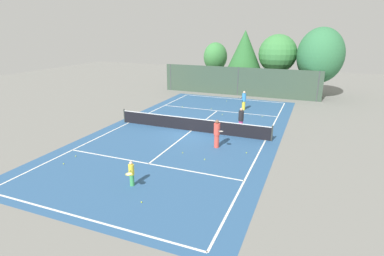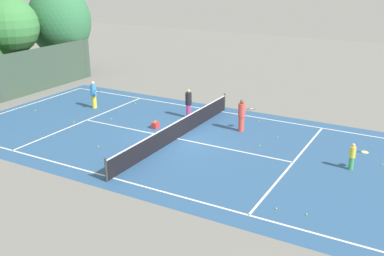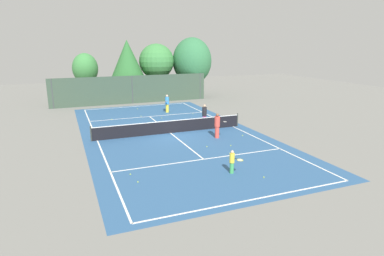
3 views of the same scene
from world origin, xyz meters
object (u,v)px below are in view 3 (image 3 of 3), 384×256
at_px(tennis_ball_9, 193,114).
at_px(tennis_ball_10, 138,182).
at_px(player_1, 217,125).
at_px(player_3, 232,161).
at_px(tennis_ball_2, 124,128).
at_px(tennis_ball_5, 162,118).
at_px(tennis_ball_1, 243,136).
at_px(tennis_ball_7, 130,174).
at_px(tennis_ball_0, 207,147).
at_px(player_2, 204,115).
at_px(tennis_ball_3, 264,177).
at_px(tennis_ball_12, 141,116).
at_px(tennis_ball_4, 231,146).
at_px(tennis_ball_8, 112,119).
at_px(tennis_ball_11, 173,125).
at_px(player_0, 167,103).
at_px(tennis_ball_6, 137,109).
at_px(ball_crate, 173,124).

distance_m(tennis_ball_9, tennis_ball_10, 16.60).
distance_m(player_1, player_3, 6.80).
relative_size(tennis_ball_2, tennis_ball_5, 1.00).
xyz_separation_m(tennis_ball_1, tennis_ball_7, (-9.37, -4.36, 0.00)).
bearing_deg(tennis_ball_0, player_2, 67.71).
xyz_separation_m(tennis_ball_0, tennis_ball_3, (0.60, -5.84, 0.00)).
height_order(player_3, tennis_ball_9, player_3).
bearing_deg(player_3, tennis_ball_0, 82.27).
relative_size(tennis_ball_7, tennis_ball_12, 1.00).
distance_m(player_3, tennis_ball_4, 4.84).
bearing_deg(tennis_ball_2, tennis_ball_3, -69.78).
distance_m(tennis_ball_8, tennis_ball_10, 14.69).
height_order(tennis_ball_7, tennis_ball_11, same).
height_order(player_0, tennis_ball_0, player_0).
relative_size(tennis_ball_6, tennis_ball_12, 1.00).
bearing_deg(ball_crate, tennis_ball_1, -50.32).
bearing_deg(tennis_ball_6, player_3, -87.67).
distance_m(tennis_ball_2, tennis_ball_6, 8.07).
relative_size(ball_crate, tennis_ball_2, 6.52).
relative_size(player_2, tennis_ball_10, 27.34).
distance_m(tennis_ball_9, tennis_ball_12, 5.06).
height_order(player_1, player_3, player_1).
bearing_deg(tennis_ball_0, tennis_ball_8, 113.91).
xyz_separation_m(player_3, tennis_ball_3, (1.23, -1.17, -0.63)).
relative_size(tennis_ball_8, tennis_ball_9, 1.00).
bearing_deg(tennis_ball_9, tennis_ball_3, -98.87).
distance_m(tennis_ball_8, tennis_ball_11, 6.06).
bearing_deg(tennis_ball_11, tennis_ball_2, 173.05).
bearing_deg(player_1, tennis_ball_9, 80.05).
xyz_separation_m(player_2, player_3, (-2.90, -10.20, -0.26)).
bearing_deg(tennis_ball_2, tennis_ball_7, -98.68).
xyz_separation_m(player_0, tennis_ball_0, (-1.01, -11.93, -0.89)).
bearing_deg(tennis_ball_12, tennis_ball_0, -80.30).
relative_size(tennis_ball_4, tennis_ball_11, 1.00).
bearing_deg(player_2, tennis_ball_5, 123.45).
xyz_separation_m(tennis_ball_5, tennis_ball_6, (-1.10, 5.31, 0.00)).
xyz_separation_m(player_1, tennis_ball_7, (-7.36, -4.62, -0.92)).
relative_size(ball_crate, tennis_ball_3, 6.52).
bearing_deg(tennis_ball_5, tennis_ball_9, 11.33).
height_order(ball_crate, tennis_ball_7, ball_crate).
height_order(tennis_ball_0, tennis_ball_6, same).
bearing_deg(tennis_ball_12, tennis_ball_5, -45.36).
relative_size(player_1, ball_crate, 4.29).
xyz_separation_m(tennis_ball_8, tennis_ball_12, (2.84, 0.38, 0.00)).
distance_m(tennis_ball_2, tennis_ball_5, 4.49).
distance_m(tennis_ball_6, tennis_ball_11, 8.17).
xyz_separation_m(player_2, tennis_ball_11, (-2.42, 1.16, -0.89)).
distance_m(player_0, tennis_ball_8, 5.94).
relative_size(ball_crate, tennis_ball_1, 6.52).
height_order(player_1, tennis_ball_5, player_1).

